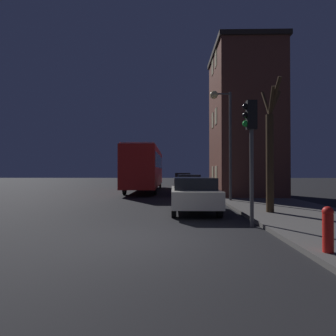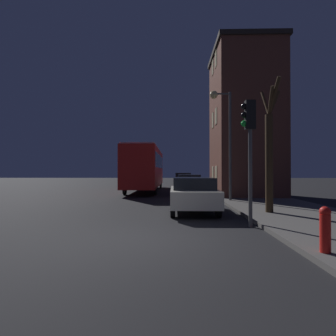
% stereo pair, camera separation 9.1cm
% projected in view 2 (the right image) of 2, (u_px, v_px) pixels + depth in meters
% --- Properties ---
extents(ground_plane, '(120.00, 120.00, 0.00)m').
position_uv_depth(ground_plane, '(151.00, 239.00, 6.62)').
color(ground_plane, black).
extents(brick_building, '(4.32, 5.46, 10.04)m').
position_uv_depth(brick_building, '(244.00, 122.00, 18.14)').
color(brick_building, brown).
rests_on(brick_building, sidewalk).
extents(streetlamp, '(1.19, 0.44, 6.05)m').
position_uv_depth(streetlamp, '(223.00, 123.00, 14.46)').
color(streetlamp, '#4C4C4C').
rests_on(streetlamp, sidewalk).
extents(traffic_light, '(0.43, 0.24, 3.93)m').
position_uv_depth(traffic_light, '(249.00, 136.00, 8.14)').
color(traffic_light, '#4C4C4C').
rests_on(traffic_light, ground).
extents(bare_tree, '(0.69, 1.43, 5.10)m').
position_uv_depth(bare_tree, '(270.00, 150.00, 10.21)').
color(bare_tree, '#382819').
rests_on(bare_tree, sidewalk).
extents(bus, '(2.45, 11.44, 3.66)m').
position_uv_depth(bus, '(146.00, 166.00, 22.74)').
color(bus, red).
rests_on(bus, ground).
extents(car_near_lane, '(1.87, 3.90, 1.46)m').
position_uv_depth(car_near_lane, '(193.00, 194.00, 10.97)').
color(car_near_lane, beige).
rests_on(car_near_lane, ground).
extents(car_mid_lane, '(1.70, 4.03, 1.48)m').
position_uv_depth(car_mid_lane, '(189.00, 184.00, 18.71)').
color(car_mid_lane, navy).
rests_on(car_mid_lane, ground).
extents(car_far_lane, '(1.70, 4.01, 1.56)m').
position_uv_depth(car_far_lane, '(183.00, 180.00, 26.69)').
color(car_far_lane, '#B7BABF').
rests_on(car_far_lane, ground).
extents(fire_hydrant, '(0.21, 0.21, 0.91)m').
position_uv_depth(fire_hydrant, '(325.00, 228.00, 5.14)').
color(fire_hydrant, red).
rests_on(fire_hydrant, sidewalk).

